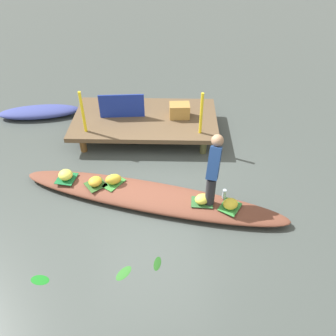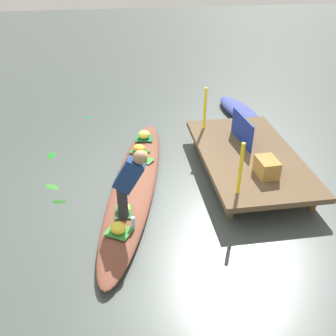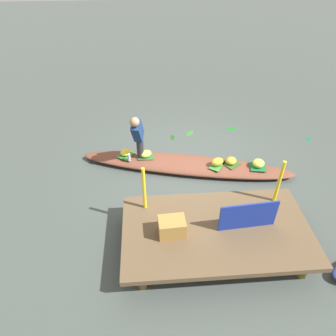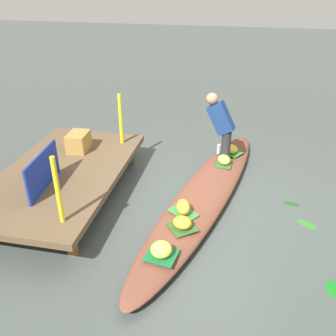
{
  "view_description": "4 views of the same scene",
  "coord_description": "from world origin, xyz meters",
  "px_view_note": "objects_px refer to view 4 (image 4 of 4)",
  "views": [
    {
      "loc": [
        0.43,
        -4.41,
        4.36
      ],
      "look_at": [
        0.31,
        0.31,
        0.52
      ],
      "focal_mm": 36.52,
      "sensor_mm": 36.0,
      "label": 1
    },
    {
      "loc": [
        5.64,
        -0.23,
        3.97
      ],
      "look_at": [
        -0.03,
        0.62,
        0.38
      ],
      "focal_mm": 39.93,
      "sensor_mm": 36.0,
      "label": 2
    },
    {
      "loc": [
        0.84,
        5.68,
        4.53
      ],
      "look_at": [
        0.46,
        0.57,
        0.48
      ],
      "focal_mm": 33.57,
      "sensor_mm": 36.0,
      "label": 3
    },
    {
      "loc": [
        -4.8,
        -0.41,
        3.2
      ],
      "look_at": [
        0.3,
        0.63,
        0.36
      ],
      "focal_mm": 39.13,
      "sensor_mm": 36.0,
      "label": 4
    }
  ],
  "objects_px": {
    "water_bottle": "(219,149)",
    "produce_crate": "(78,142)",
    "banana_bunch_1": "(231,149)",
    "banana_bunch_2": "(161,249)",
    "vendor_boat": "(204,195)",
    "vendor_person": "(221,124)",
    "market_banner": "(43,171)",
    "banana_bunch_0": "(224,160)",
    "banana_bunch_3": "(182,223)",
    "banana_bunch_4": "(183,207)"
  },
  "relations": [
    {
      "from": "banana_bunch_0",
      "to": "market_banner",
      "type": "relative_size",
      "value": 0.27
    },
    {
      "from": "vendor_boat",
      "to": "vendor_person",
      "type": "xyz_separation_m",
      "value": [
        1.06,
        -0.13,
        0.79
      ]
    },
    {
      "from": "produce_crate",
      "to": "banana_bunch_3",
      "type": "bearing_deg",
      "value": -126.12
    },
    {
      "from": "banana_bunch_0",
      "to": "water_bottle",
      "type": "bearing_deg",
      "value": 18.25
    },
    {
      "from": "banana_bunch_0",
      "to": "banana_bunch_2",
      "type": "xyz_separation_m",
      "value": [
        -2.48,
        0.57,
        0.01
      ]
    },
    {
      "from": "banana_bunch_3",
      "to": "market_banner",
      "type": "xyz_separation_m",
      "value": [
        0.25,
        2.04,
        0.4
      ]
    },
    {
      "from": "vendor_boat",
      "to": "banana_bunch_3",
      "type": "distance_m",
      "value": 1.03
    },
    {
      "from": "banana_bunch_1",
      "to": "banana_bunch_3",
      "type": "bearing_deg",
      "value": 167.92
    },
    {
      "from": "banana_bunch_1",
      "to": "vendor_person",
      "type": "bearing_deg",
      "value": 147.05
    },
    {
      "from": "banana_bunch_1",
      "to": "vendor_boat",
      "type": "bearing_deg",
      "value": 166.39
    },
    {
      "from": "banana_bunch_1",
      "to": "banana_bunch_3",
      "type": "distance_m",
      "value": 2.43
    },
    {
      "from": "banana_bunch_0",
      "to": "produce_crate",
      "type": "bearing_deg",
      "value": 98.87
    },
    {
      "from": "banana_bunch_1",
      "to": "market_banner",
      "type": "distance_m",
      "value": 3.34
    },
    {
      "from": "vendor_person",
      "to": "produce_crate",
      "type": "relative_size",
      "value": 2.71
    },
    {
      "from": "water_bottle",
      "to": "banana_bunch_3",
      "type": "bearing_deg",
      "value": 172.93
    },
    {
      "from": "vendor_person",
      "to": "produce_crate",
      "type": "xyz_separation_m",
      "value": [
        -0.54,
        2.38,
        -0.31
      ]
    },
    {
      "from": "banana_bunch_0",
      "to": "market_banner",
      "type": "bearing_deg",
      "value": 124.06
    },
    {
      "from": "vendor_person",
      "to": "produce_crate",
      "type": "distance_m",
      "value": 2.46
    },
    {
      "from": "banana_bunch_3",
      "to": "vendor_person",
      "type": "distance_m",
      "value": 2.16
    },
    {
      "from": "vendor_boat",
      "to": "banana_bunch_2",
      "type": "relative_size",
      "value": 18.9
    },
    {
      "from": "water_bottle",
      "to": "produce_crate",
      "type": "relative_size",
      "value": 0.41
    },
    {
      "from": "water_bottle",
      "to": "produce_crate",
      "type": "bearing_deg",
      "value": 108.08
    },
    {
      "from": "vendor_person",
      "to": "vendor_boat",
      "type": "bearing_deg",
      "value": 173.14
    },
    {
      "from": "produce_crate",
      "to": "banana_bunch_4",
      "type": "bearing_deg",
      "value": -120.38
    },
    {
      "from": "banana_bunch_4",
      "to": "produce_crate",
      "type": "bearing_deg",
      "value": 59.62
    },
    {
      "from": "vendor_boat",
      "to": "market_banner",
      "type": "bearing_deg",
      "value": 121.86
    },
    {
      "from": "water_bottle",
      "to": "vendor_boat",
      "type": "bearing_deg",
      "value": 175.17
    },
    {
      "from": "produce_crate",
      "to": "vendor_boat",
      "type": "bearing_deg",
      "value": -103.0
    },
    {
      "from": "market_banner",
      "to": "produce_crate",
      "type": "height_order",
      "value": "market_banner"
    },
    {
      "from": "banana_bunch_3",
      "to": "vendor_boat",
      "type": "bearing_deg",
      "value": -9.95
    },
    {
      "from": "vendor_person",
      "to": "water_bottle",
      "type": "xyz_separation_m",
      "value": [
        0.23,
        0.02,
        -0.59
      ]
    },
    {
      "from": "banana_bunch_0",
      "to": "water_bottle",
      "type": "distance_m",
      "value": 0.4
    },
    {
      "from": "banana_bunch_1",
      "to": "banana_bunch_2",
      "type": "height_order",
      "value": "banana_bunch_2"
    },
    {
      "from": "banana_bunch_3",
      "to": "water_bottle",
      "type": "xyz_separation_m",
      "value": [
        2.29,
        -0.28,
        0.01
      ]
    },
    {
      "from": "banana_bunch_0",
      "to": "banana_bunch_2",
      "type": "relative_size",
      "value": 1.02
    },
    {
      "from": "water_bottle",
      "to": "vendor_person",
      "type": "bearing_deg",
      "value": -175.61
    },
    {
      "from": "banana_bunch_1",
      "to": "vendor_person",
      "type": "xyz_separation_m",
      "value": [
        -0.32,
        0.21,
        0.61
      ]
    },
    {
      "from": "banana_bunch_1",
      "to": "banana_bunch_3",
      "type": "height_order",
      "value": "banana_bunch_3"
    },
    {
      "from": "banana_bunch_0",
      "to": "produce_crate",
      "type": "relative_size",
      "value": 0.6
    },
    {
      "from": "vendor_boat",
      "to": "banana_bunch_0",
      "type": "relative_size",
      "value": 18.5
    },
    {
      "from": "banana_bunch_2",
      "to": "water_bottle",
      "type": "xyz_separation_m",
      "value": [
        2.87,
        -0.44,
        -0.0
      ]
    },
    {
      "from": "banana_bunch_3",
      "to": "market_banner",
      "type": "height_order",
      "value": "market_banner"
    },
    {
      "from": "banana_bunch_3",
      "to": "banana_bunch_0",
      "type": "bearing_deg",
      "value": -12.15
    },
    {
      "from": "vendor_boat",
      "to": "banana_bunch_0",
      "type": "xyz_separation_m",
      "value": [
        0.91,
        -0.24,
        0.19
      ]
    },
    {
      "from": "banana_bunch_1",
      "to": "banana_bunch_3",
      "type": "xyz_separation_m",
      "value": [
        -2.37,
        0.51,
        0.0
      ]
    },
    {
      "from": "banana_bunch_2",
      "to": "banana_bunch_4",
      "type": "relative_size",
      "value": 0.89
    },
    {
      "from": "banana_bunch_3",
      "to": "vendor_person",
      "type": "height_order",
      "value": "vendor_person"
    },
    {
      "from": "banana_bunch_0",
      "to": "vendor_person",
      "type": "xyz_separation_m",
      "value": [
        0.15,
        0.11,
        0.6
      ]
    },
    {
      "from": "banana_bunch_4",
      "to": "vendor_person",
      "type": "relative_size",
      "value": 0.24
    },
    {
      "from": "banana_bunch_2",
      "to": "water_bottle",
      "type": "bearing_deg",
      "value": -8.7
    }
  ]
}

